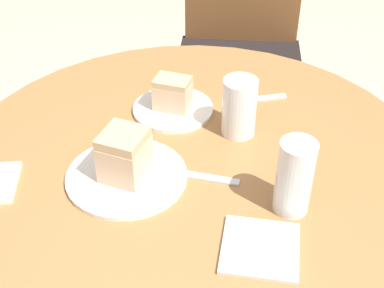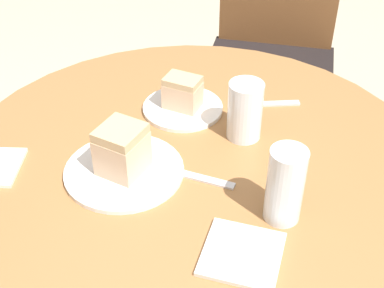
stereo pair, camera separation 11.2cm
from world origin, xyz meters
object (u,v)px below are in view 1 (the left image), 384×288
at_px(cake_slice_near, 125,155).
at_px(glass_water, 294,180).
at_px(chair, 240,46).
at_px(plate_near, 127,176).
at_px(glass_lemonade, 239,110).
at_px(plate_far, 173,109).
at_px(cake_slice_far, 173,93).

distance_m(cake_slice_near, glass_water, 0.33).
xyz_separation_m(chair, plate_near, (-0.08, -1.03, 0.21)).
distance_m(plate_near, glass_water, 0.34).
bearing_deg(glass_water, plate_near, 178.60).
distance_m(plate_near, cake_slice_near, 0.06).
xyz_separation_m(glass_lemonade, glass_water, (0.14, -0.22, 0.01)).
relative_size(chair, plate_far, 4.95).
xyz_separation_m(chair, cake_slice_far, (-0.05, -0.77, 0.25)).
bearing_deg(cake_slice_far, chair, 86.37).
bearing_deg(chair, plate_near, -102.45).
xyz_separation_m(plate_far, glass_lemonade, (0.17, -0.05, 0.06)).
height_order(cake_slice_near, glass_water, glass_water).
bearing_deg(glass_water, plate_far, 138.54).
bearing_deg(chair, glass_lemonade, -90.02).
distance_m(cake_slice_far, glass_lemonade, 0.17).
bearing_deg(chair, cake_slice_far, -101.81).
height_order(plate_near, plate_far, same).
bearing_deg(plate_far, cake_slice_far, 0.00).
height_order(plate_far, glass_lemonade, glass_lemonade).
bearing_deg(cake_slice_near, plate_near, -135.00).
bearing_deg(cake_slice_far, glass_water, -41.46).
bearing_deg(plate_near, chair, 85.73).
bearing_deg(glass_lemonade, cake_slice_far, 163.54).
bearing_deg(chair, glass_water, -84.36).
xyz_separation_m(plate_far, glass_water, (0.30, -0.27, 0.07)).
distance_m(chair, glass_lemonade, 0.87).
bearing_deg(cake_slice_near, chair, 85.73).
relative_size(chair, glass_lemonade, 7.06).
height_order(chair, cake_slice_far, chair).
relative_size(cake_slice_near, glass_lemonade, 0.76).
bearing_deg(cake_slice_far, plate_far, 0.00).
bearing_deg(plate_near, cake_slice_far, 83.84).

